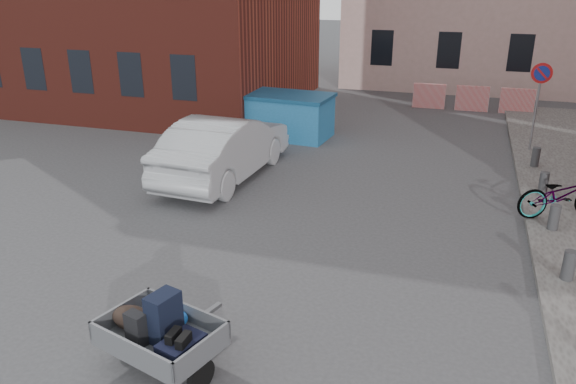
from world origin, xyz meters
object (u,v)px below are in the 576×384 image
(trailer, at_px, (160,332))
(bicycle, at_px, (562,194))
(dumpster, at_px, (280,115))
(silver_car, at_px, (224,147))

(trailer, bearing_deg, bicycle, 66.66)
(trailer, relative_size, bicycle, 0.96)
(bicycle, bearing_deg, trailer, 115.94)
(dumpster, xyz_separation_m, bicycle, (8.21, -4.92, -0.08))
(trailer, xyz_separation_m, silver_car, (-2.39, 7.67, 0.24))
(trailer, relative_size, dumpster, 0.54)
(silver_car, bearing_deg, bicycle, 179.54)
(trailer, height_order, silver_car, silver_car)
(silver_car, xyz_separation_m, bicycle, (8.32, -0.49, -0.19))
(bicycle, bearing_deg, silver_car, 62.13)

